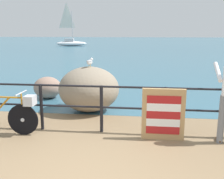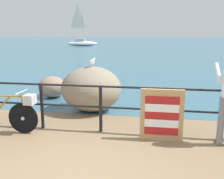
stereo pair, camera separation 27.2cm
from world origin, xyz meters
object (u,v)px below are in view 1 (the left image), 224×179
at_px(folded_deckchair_stack, 163,114).
at_px(seagull, 90,62).
at_px(sailboat, 71,41).
at_px(breakwater_boulder_main, 89,89).
at_px(breakwater_boulder_left, 48,87).
at_px(bicycle, 6,113).

height_order(folded_deckchair_stack, seagull, seagull).
bearing_deg(sailboat, breakwater_boulder_main, -82.39).
relative_size(folded_deckchair_stack, breakwater_boulder_left, 1.17).
bearing_deg(breakwater_boulder_left, seagull, -36.99).
bearing_deg(breakwater_boulder_left, bicycle, -85.66).
bearing_deg(sailboat, folded_deckchair_stack, -80.26).
height_order(folded_deckchair_stack, breakwater_boulder_main, breakwater_boulder_main).
relative_size(folded_deckchair_stack, seagull, 3.04).
bearing_deg(bicycle, breakwater_boulder_left, 95.07).
height_order(breakwater_boulder_main, seagull, seagull).
relative_size(breakwater_boulder_left, sailboat, 0.14).
bearing_deg(seagull, breakwater_boulder_left, 68.04).
bearing_deg(bicycle, folded_deckchair_stack, 2.46).
bearing_deg(seagull, sailboat, 31.40).
bearing_deg(sailboat, breakwater_boulder_left, -84.65).
distance_m(folded_deckchair_stack, seagull, 2.63).
bearing_deg(breakwater_boulder_left, breakwater_boulder_main, -36.88).
bearing_deg(breakwater_boulder_main, sailboat, 106.32).
distance_m(bicycle, sailboat, 33.86).
bearing_deg(folded_deckchair_stack, bicycle, -178.27).
distance_m(folded_deckchair_stack, breakwater_boulder_main, 2.56).
height_order(breakwater_boulder_left, sailboat, sailboat).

